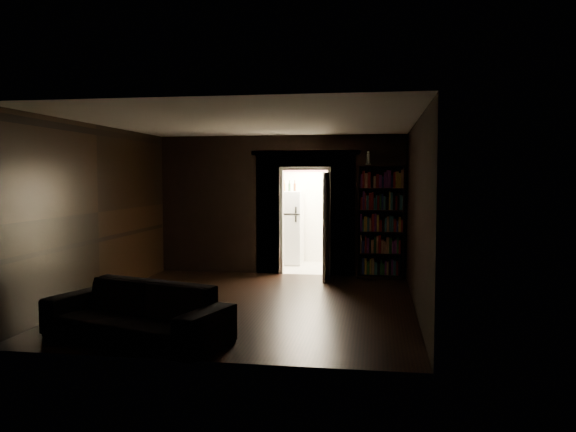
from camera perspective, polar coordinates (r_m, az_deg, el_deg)
name	(u,v)px	position (r m, az deg, el deg)	size (l,w,h in m)	color
ground	(251,304)	(8.84, -3.82, -8.88)	(5.50, 5.50, 0.00)	black
room_walls	(263,193)	(9.67, -2.52, 2.30)	(5.02, 5.61, 2.84)	black
kitchen_alcove	(311,211)	(12.37, 2.39, 0.48)	(2.20, 1.80, 2.60)	beige
sofa	(136,303)	(7.08, -15.20, -8.56)	(2.32, 1.00, 0.89)	black
bookshelf	(381,222)	(11.02, 9.39, -0.57)	(0.90, 0.32, 2.20)	black
refrigerator	(286,227)	(12.67, -0.21, -1.18)	(0.74, 0.68, 1.65)	white
door	(326,226)	(10.79, 3.89, -1.02)	(0.85, 0.05, 2.05)	white
figurine	(368,158)	(11.07, 8.16, 5.85)	(0.09, 0.09, 0.27)	silver
bottles	(284,186)	(12.64, -0.39, 3.11)	(0.60, 0.08, 0.24)	black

